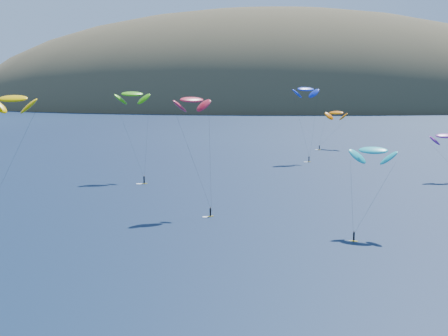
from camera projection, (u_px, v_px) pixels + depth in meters
name	position (u px, v px, depth m)	size (l,w,h in m)	color
island	(291.00, 117.00, 600.79)	(730.00, 300.00, 210.00)	#3D3526
kitesurfer_2	(13.00, 99.00, 108.70)	(8.76, 10.60, 25.48)	gold
kitesurfer_3	(132.00, 94.00, 167.00)	(10.81, 15.55, 25.02)	gold
kitesurfer_4	(306.00, 89.00, 202.09)	(10.19, 9.74, 25.76)	gold
kitesurfer_5	(373.00, 151.00, 108.31)	(9.04, 11.45, 16.41)	gold
kitesurfer_6	(445.00, 136.00, 163.72)	(8.45, 12.12, 13.89)	gold
kitesurfer_9	(192.00, 100.00, 125.01)	(9.24, 11.27, 24.58)	gold
kitesurfer_11	(336.00, 113.00, 239.62)	(12.58, 13.48, 16.09)	gold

